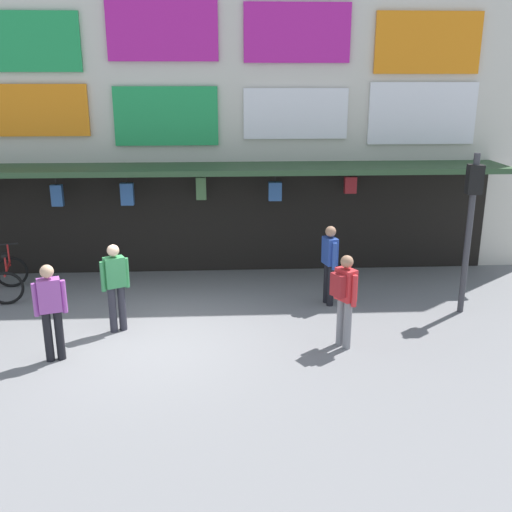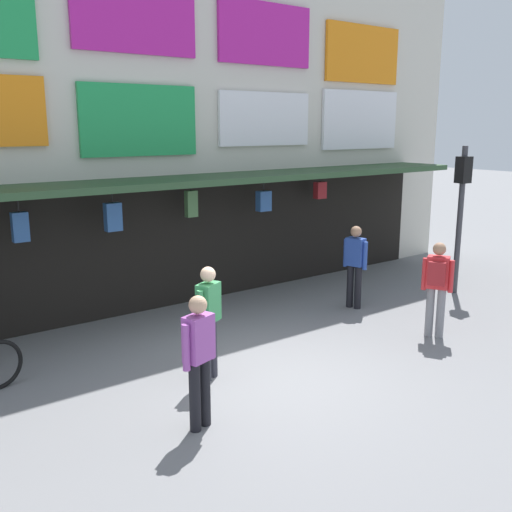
# 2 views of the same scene
# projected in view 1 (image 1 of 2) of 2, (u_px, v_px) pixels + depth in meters

# --- Properties ---
(ground_plane) EXTENTS (80.00, 80.00, 0.00)m
(ground_plane) POSITION_uv_depth(u_px,v_px,m) (155.00, 341.00, 10.49)
(ground_plane) COLOR slate
(shopfront) EXTENTS (18.00, 2.60, 8.00)m
(shopfront) POSITION_uv_depth(u_px,v_px,m) (168.00, 103.00, 13.68)
(shopfront) COLOR beige
(shopfront) RESTS_ON ground
(traffic_light_far) EXTENTS (0.30, 0.34, 3.20)m
(traffic_light_far) POSITION_uv_depth(u_px,v_px,m) (471.00, 208.00, 11.19)
(traffic_light_far) COLOR #38383D
(traffic_light_far) RESTS_ON ground
(bicycle_parked) EXTENTS (0.97, 1.30, 1.05)m
(bicycle_parked) POSITION_uv_depth(u_px,v_px,m) (9.00, 278.00, 12.57)
(bicycle_parked) COLOR black
(bicycle_parked) RESTS_ON ground
(pedestrian_in_white) EXTENTS (0.51, 0.32, 1.68)m
(pedestrian_in_white) POSITION_uv_depth(u_px,v_px,m) (51.00, 307.00, 9.52)
(pedestrian_in_white) COLOR black
(pedestrian_in_white) RESTS_ON ground
(pedestrian_in_purple) EXTENTS (0.30, 0.52, 1.68)m
(pedestrian_in_purple) POSITION_uv_depth(u_px,v_px,m) (330.00, 261.00, 11.93)
(pedestrian_in_purple) COLOR black
(pedestrian_in_purple) RESTS_ON ground
(pedestrian_in_red) EXTENTS (0.46, 0.48, 1.68)m
(pedestrian_in_red) POSITION_uv_depth(u_px,v_px,m) (344.00, 294.00, 9.99)
(pedestrian_in_red) COLOR gray
(pedestrian_in_red) RESTS_ON ground
(pedestrian_in_green) EXTENTS (0.48, 0.36, 1.68)m
(pedestrian_in_green) POSITION_uv_depth(u_px,v_px,m) (115.00, 283.00, 10.64)
(pedestrian_in_green) COLOR #2D2D38
(pedestrian_in_green) RESTS_ON ground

